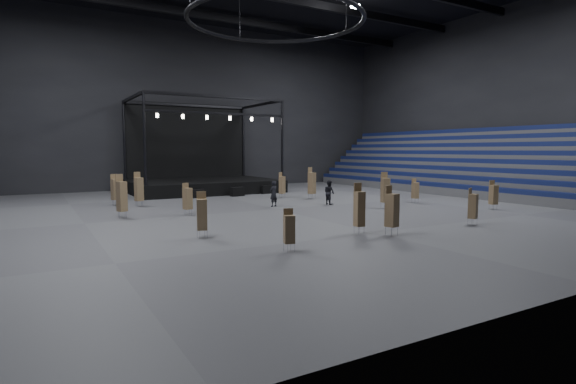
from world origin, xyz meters
TOP-DOWN VIEW (x-y plane):
  - floor at (0.00, 0.00)m, footprint 50.00×50.00m
  - wall_back at (0.00, 21.00)m, footprint 50.00×0.20m
  - wall_right at (25.00, 0.00)m, footprint 0.20×42.00m
  - bleachers_right at (22.94, 0.00)m, footprint 7.20×40.00m
  - stage at (0.00, 16.24)m, footprint 14.00×10.00m
  - truss_ring at (-0.00, 0.00)m, footprint 12.30×12.30m
  - flight_case_left at (-2.31, 10.17)m, footprint 1.15×0.61m
  - flight_case_mid at (1.24, 9.74)m, footprint 1.31×0.79m
  - flight_case_right at (4.65, 10.49)m, footprint 1.26×0.71m
  - chair_stack_0 at (-5.89, -11.99)m, footprint 0.53×0.53m
  - chair_stack_1 at (13.13, -7.87)m, footprint 0.53×0.53m
  - chair_stack_2 at (-0.81, -10.26)m, footprint 0.50×0.50m
  - chair_stack_3 at (-8.12, 6.39)m, footprint 0.64×0.64m
  - chair_stack_4 at (7.04, -3.50)m, footprint 0.64×0.64m
  - chair_stack_5 at (-9.51, 8.01)m, footprint 0.64×0.64m
  - chair_stack_6 at (0.25, -11.46)m, footprint 0.63×0.63m
  - chair_stack_7 at (4.12, 6.51)m, footprint 0.57×0.57m
  - chair_stack_8 at (5.95, 4.52)m, footprint 0.65×0.65m
  - chair_stack_9 at (-8.06, -7.42)m, footprint 0.58×0.58m
  - chair_stack_10 at (-10.22, 1.17)m, footprint 0.65×0.65m
  - chair_stack_11 at (11.38, -2.17)m, footprint 0.47×0.47m
  - chair_stack_12 at (6.38, -11.39)m, footprint 0.56×0.56m
  - chair_stack_13 at (-6.36, 0.24)m, footprint 0.60×0.60m
  - man_center at (0.55, 1.42)m, footprint 0.81×0.65m
  - crew_member at (4.89, 0.41)m, footprint 0.75×0.94m

SIDE VIEW (x-z plane):
  - floor at x=0.00m, z-range 0.00..0.00m
  - flight_case_left at x=-2.31m, z-range 0.00..0.75m
  - flight_case_right at x=4.65m, z-range 0.00..0.81m
  - flight_case_mid at x=1.24m, z-range 0.00..0.82m
  - crew_member at x=4.89m, z-range 0.00..1.86m
  - man_center at x=0.55m, z-range 0.00..1.92m
  - chair_stack_0 at x=-5.89m, z-range 0.07..1.86m
  - chair_stack_11 at x=11.38m, z-range 0.06..2.01m
  - chair_stack_12 at x=6.38m, z-range 0.05..2.13m
  - chair_stack_1 at x=13.13m, z-range 0.06..2.14m
  - chair_stack_13 at x=-6.36m, z-range 0.07..2.16m
  - chair_stack_7 at x=4.12m, z-range 0.04..2.28m
  - chair_stack_9 at x=-8.06m, z-range 0.06..2.29m
  - chair_stack_5 at x=-9.51m, z-range 0.07..2.45m
  - chair_stack_6 at x=0.25m, z-range 0.06..2.52m
  - chair_stack_2 at x=-0.81m, z-range 0.02..2.57m
  - chair_stack_3 at x=-8.12m, z-range 0.05..2.63m
  - chair_stack_4 at x=7.04m, z-range 0.05..2.67m
  - chair_stack_10 at x=-10.22m, z-range 0.03..2.75m
  - chair_stack_8 at x=5.95m, z-range 0.04..2.75m
  - stage at x=0.00m, z-range -3.15..6.05m
  - bleachers_right at x=22.94m, z-range -1.47..4.93m
  - wall_back at x=0.00m, z-range 0.00..18.00m
  - wall_right at x=25.00m, z-range 0.00..18.00m
  - truss_ring at x=0.00m, z-range 10.43..15.58m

